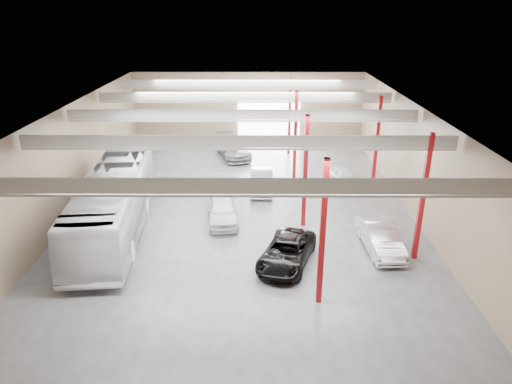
{
  "coord_description": "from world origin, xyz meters",
  "views": [
    {
      "loc": [
        0.99,
        -27.76,
        12.75
      ],
      "look_at": [
        0.85,
        -1.96,
        2.2
      ],
      "focal_mm": 32.0,
      "sensor_mm": 36.0,
      "label": 1
    }
  ],
  "objects_px": {
    "car_row_c": "(233,148)",
    "car_right_far": "(344,177)",
    "coach_bus": "(114,204)",
    "car_right_near": "(380,237)",
    "car_row_a": "(222,210)",
    "car_row_b": "(262,181)",
    "black_sedan": "(287,252)"
  },
  "relations": [
    {
      "from": "car_right_near",
      "to": "car_row_a",
      "type": "bearing_deg",
      "value": 154.33
    },
    {
      "from": "black_sedan",
      "to": "car_right_far",
      "type": "bearing_deg",
      "value": 85.13
    },
    {
      "from": "coach_bus",
      "to": "car_row_b",
      "type": "height_order",
      "value": "coach_bus"
    },
    {
      "from": "car_row_b",
      "to": "car_row_c",
      "type": "distance_m",
      "value": 8.66
    },
    {
      "from": "coach_bus",
      "to": "black_sedan",
      "type": "distance_m",
      "value": 10.8
    },
    {
      "from": "car_row_b",
      "to": "car_row_c",
      "type": "relative_size",
      "value": 0.8
    },
    {
      "from": "coach_bus",
      "to": "car_right_far",
      "type": "relative_size",
      "value": 3.44
    },
    {
      "from": "car_row_b",
      "to": "coach_bus",
      "type": "bearing_deg",
      "value": -141.38
    },
    {
      "from": "car_right_far",
      "to": "car_right_near",
      "type": "bearing_deg",
      "value": -97.01
    },
    {
      "from": "car_row_c",
      "to": "car_row_a",
      "type": "bearing_deg",
      "value": -105.91
    },
    {
      "from": "car_row_c",
      "to": "car_right_near",
      "type": "distance_m",
      "value": 19.43
    },
    {
      "from": "car_row_a",
      "to": "car_row_c",
      "type": "xyz_separation_m",
      "value": [
        -0.03,
        13.47,
        0.06
      ]
    },
    {
      "from": "car_row_a",
      "to": "car_right_far",
      "type": "relative_size",
      "value": 1.17
    },
    {
      "from": "coach_bus",
      "to": "car_right_near",
      "type": "xyz_separation_m",
      "value": [
        15.41,
        -2.1,
        -1.11
      ]
    },
    {
      "from": "car_row_a",
      "to": "car_row_c",
      "type": "bearing_deg",
      "value": 83.09
    },
    {
      "from": "car_row_a",
      "to": "car_right_near",
      "type": "distance_m",
      "value": 9.81
    },
    {
      "from": "car_row_c",
      "to": "car_right_near",
      "type": "height_order",
      "value": "car_row_c"
    },
    {
      "from": "black_sedan",
      "to": "car_right_near",
      "type": "distance_m",
      "value": 5.52
    },
    {
      "from": "car_row_a",
      "to": "black_sedan",
      "type": "bearing_deg",
      "value": -60.97
    },
    {
      "from": "car_row_b",
      "to": "black_sedan",
      "type": "bearing_deg",
      "value": -81.95
    },
    {
      "from": "coach_bus",
      "to": "car_row_c",
      "type": "relative_size",
      "value": 2.33
    },
    {
      "from": "car_right_near",
      "to": "car_right_far",
      "type": "bearing_deg",
      "value": 88.16
    },
    {
      "from": "car_row_c",
      "to": "car_right_far",
      "type": "height_order",
      "value": "car_row_c"
    },
    {
      "from": "car_row_a",
      "to": "coach_bus",
      "type": "bearing_deg",
      "value": -172.98
    },
    {
      "from": "black_sedan",
      "to": "car_row_c",
      "type": "distance_m",
      "value": 19.06
    },
    {
      "from": "car_row_a",
      "to": "car_row_b",
      "type": "bearing_deg",
      "value": 57.05
    },
    {
      "from": "car_right_near",
      "to": "car_right_far",
      "type": "xyz_separation_m",
      "value": [
        -0.31,
        10.0,
        -0.11
      ]
    },
    {
      "from": "car_right_far",
      "to": "car_row_b",
      "type": "bearing_deg",
      "value": -178.63
    },
    {
      "from": "car_row_c",
      "to": "car_row_b",
      "type": "bearing_deg",
      "value": -88.87
    },
    {
      "from": "car_row_c",
      "to": "car_right_far",
      "type": "relative_size",
      "value": 1.48
    },
    {
      "from": "coach_bus",
      "to": "car_row_a",
      "type": "distance_m",
      "value": 6.61
    },
    {
      "from": "car_row_a",
      "to": "car_right_near",
      "type": "xyz_separation_m",
      "value": [
        9.09,
        -3.68,
        -0.0
      ]
    }
  ]
}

